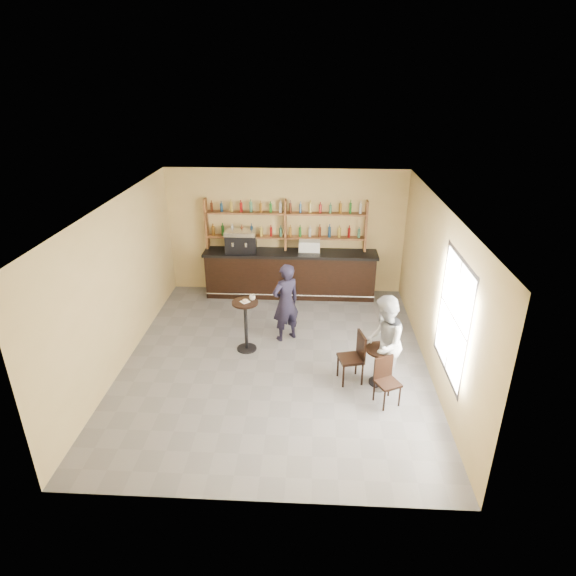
{
  "coord_description": "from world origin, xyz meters",
  "views": [
    {
      "loc": [
        0.68,
        -8.23,
        5.33
      ],
      "look_at": [
        0.2,
        0.8,
        1.25
      ],
      "focal_mm": 30.0,
      "sensor_mm": 36.0,
      "label": 1
    }
  ],
  "objects_px": {
    "chair_south": "(388,383)",
    "patron_second": "(383,343)",
    "espresso_machine": "(241,241)",
    "pastry_case": "(309,246)",
    "man_main": "(286,303)",
    "chair_west": "(351,358)",
    "cafe_table": "(380,366)",
    "bar_counter": "(290,274)",
    "pedestal_table": "(246,326)"
  },
  "relations": [
    {
      "from": "cafe_table",
      "to": "man_main",
      "type": "bearing_deg",
      "value": 139.85
    },
    {
      "from": "man_main",
      "to": "chair_south",
      "type": "height_order",
      "value": "man_main"
    },
    {
      "from": "bar_counter",
      "to": "pastry_case",
      "type": "height_order",
      "value": "pastry_case"
    },
    {
      "from": "pedestal_table",
      "to": "man_main",
      "type": "distance_m",
      "value": 0.98
    },
    {
      "from": "pastry_case",
      "to": "chair_south",
      "type": "xyz_separation_m",
      "value": [
        1.43,
        -4.41,
        -0.92
      ]
    },
    {
      "from": "bar_counter",
      "to": "cafe_table",
      "type": "relative_size",
      "value": 5.92
    },
    {
      "from": "man_main",
      "to": "chair_south",
      "type": "xyz_separation_m",
      "value": [
        1.89,
        -2.15,
        -0.44
      ]
    },
    {
      "from": "bar_counter",
      "to": "chair_south",
      "type": "bearing_deg",
      "value": -66.64
    },
    {
      "from": "cafe_table",
      "to": "bar_counter",
      "type": "bearing_deg",
      "value": 115.95
    },
    {
      "from": "espresso_machine",
      "to": "pastry_case",
      "type": "xyz_separation_m",
      "value": [
        1.72,
        0.0,
        -0.11
      ]
    },
    {
      "from": "chair_south",
      "to": "patron_second",
      "type": "relative_size",
      "value": 0.47
    },
    {
      "from": "pedestal_table",
      "to": "cafe_table",
      "type": "relative_size",
      "value": 1.5
    },
    {
      "from": "pastry_case",
      "to": "chair_west",
      "type": "height_order",
      "value": "pastry_case"
    },
    {
      "from": "espresso_machine",
      "to": "cafe_table",
      "type": "bearing_deg",
      "value": -54.61
    },
    {
      "from": "pastry_case",
      "to": "patron_second",
      "type": "xyz_separation_m",
      "value": [
        1.38,
        -3.89,
        -0.44
      ]
    },
    {
      "from": "bar_counter",
      "to": "chair_south",
      "type": "relative_size",
      "value": 5.09
    },
    {
      "from": "bar_counter",
      "to": "man_main",
      "type": "distance_m",
      "value": 2.27
    },
    {
      "from": "pedestal_table",
      "to": "chair_west",
      "type": "distance_m",
      "value": 2.32
    },
    {
      "from": "espresso_machine",
      "to": "pedestal_table",
      "type": "relative_size",
      "value": 0.69
    },
    {
      "from": "pedestal_table",
      "to": "chair_west",
      "type": "xyz_separation_m",
      "value": [
        2.08,
        -1.01,
        -0.06
      ]
    },
    {
      "from": "bar_counter",
      "to": "espresso_machine",
      "type": "bearing_deg",
      "value": 180.0
    },
    {
      "from": "espresso_machine",
      "to": "pastry_case",
      "type": "bearing_deg",
      "value": -3.73
    },
    {
      "from": "chair_west",
      "to": "chair_south",
      "type": "height_order",
      "value": "chair_west"
    },
    {
      "from": "bar_counter",
      "to": "chair_west",
      "type": "bearing_deg",
      "value": -70.87
    },
    {
      "from": "cafe_table",
      "to": "chair_west",
      "type": "xyz_separation_m",
      "value": [
        -0.55,
        0.05,
        0.12
      ]
    },
    {
      "from": "pastry_case",
      "to": "man_main",
      "type": "distance_m",
      "value": 2.35
    },
    {
      "from": "bar_counter",
      "to": "pastry_case",
      "type": "xyz_separation_m",
      "value": [
        0.48,
        0.0,
        0.75
      ]
    },
    {
      "from": "chair_south",
      "to": "patron_second",
      "type": "height_order",
      "value": "patron_second"
    },
    {
      "from": "patron_second",
      "to": "pastry_case",
      "type": "bearing_deg",
      "value": -146.98
    },
    {
      "from": "man_main",
      "to": "patron_second",
      "type": "height_order",
      "value": "patron_second"
    },
    {
      "from": "chair_west",
      "to": "chair_south",
      "type": "distance_m",
      "value": 0.89
    },
    {
      "from": "bar_counter",
      "to": "pedestal_table",
      "type": "relative_size",
      "value": 3.96
    },
    {
      "from": "cafe_table",
      "to": "pedestal_table",
      "type": "bearing_deg",
      "value": 158.02
    },
    {
      "from": "cafe_table",
      "to": "chair_south",
      "type": "distance_m",
      "value": 0.61
    },
    {
      "from": "espresso_machine",
      "to": "chair_south",
      "type": "height_order",
      "value": "espresso_machine"
    },
    {
      "from": "espresso_machine",
      "to": "pedestal_table",
      "type": "distance_m",
      "value": 2.93
    },
    {
      "from": "bar_counter",
      "to": "espresso_machine",
      "type": "relative_size",
      "value": 5.74
    },
    {
      "from": "pedestal_table",
      "to": "patron_second",
      "type": "bearing_deg",
      "value": -23.48
    },
    {
      "from": "cafe_table",
      "to": "patron_second",
      "type": "relative_size",
      "value": 0.41
    },
    {
      "from": "espresso_machine",
      "to": "chair_south",
      "type": "xyz_separation_m",
      "value": [
        3.15,
        -4.41,
        -1.03
      ]
    },
    {
      "from": "chair_west",
      "to": "cafe_table",
      "type": "bearing_deg",
      "value": 71.08
    },
    {
      "from": "man_main",
      "to": "pedestal_table",
      "type": "bearing_deg",
      "value": -2.25
    },
    {
      "from": "pedestal_table",
      "to": "chair_west",
      "type": "relative_size",
      "value": 1.12
    },
    {
      "from": "bar_counter",
      "to": "chair_south",
      "type": "height_order",
      "value": "bar_counter"
    },
    {
      "from": "espresso_machine",
      "to": "patron_second",
      "type": "bearing_deg",
      "value": -55.22
    },
    {
      "from": "espresso_machine",
      "to": "cafe_table",
      "type": "height_order",
      "value": "espresso_machine"
    },
    {
      "from": "man_main",
      "to": "patron_second",
      "type": "relative_size",
      "value": 0.96
    },
    {
      "from": "man_main",
      "to": "cafe_table",
      "type": "distance_m",
      "value": 2.46
    },
    {
      "from": "bar_counter",
      "to": "cafe_table",
      "type": "bearing_deg",
      "value": -64.05
    },
    {
      "from": "chair_west",
      "to": "patron_second",
      "type": "distance_m",
      "value": 0.7
    }
  ]
}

